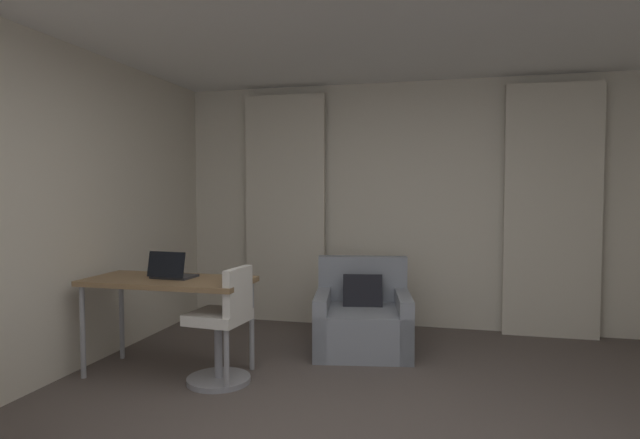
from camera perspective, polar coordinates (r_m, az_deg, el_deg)
name	(u,v)px	position (r m, az deg, el deg)	size (l,w,h in m)	color
wall_window	(412,205)	(5.77, 9.78, 1.55)	(5.12, 0.06, 2.60)	beige
curtain_left_panel	(285,209)	(5.90, -3.76, 1.13)	(0.90, 0.06, 2.50)	beige
curtain_right_panel	(552,211)	(5.70, 23.59, 0.82)	(0.90, 0.06, 2.50)	beige
armchair	(363,321)	(4.94, 4.59, -10.74)	(0.97, 0.96, 0.82)	gray
desk	(169,287)	(4.38, -15.90, -6.99)	(1.29, 0.60, 0.76)	olive
desk_chair	(223,331)	(4.15, -10.35, -11.71)	(0.48, 0.48, 0.88)	gray
laptop	(172,272)	(4.38, -15.59, -5.48)	(0.34, 0.27, 0.22)	#2D2D33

